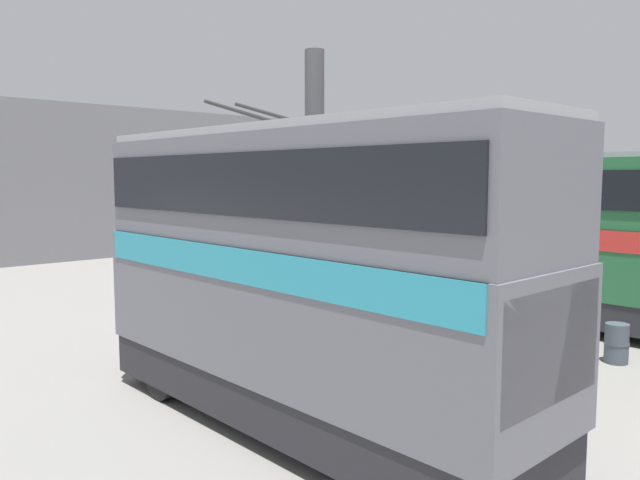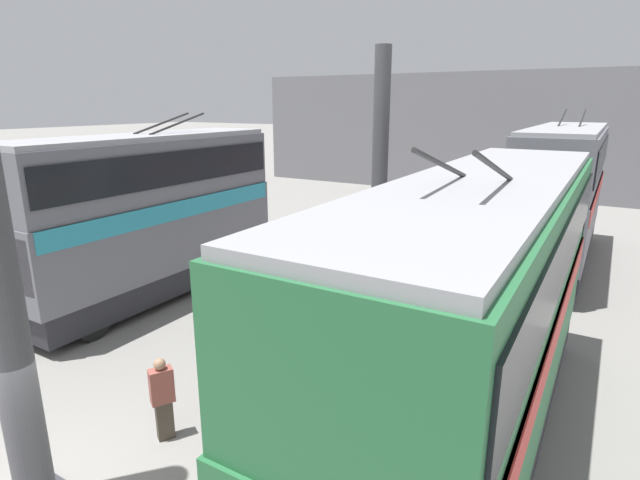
{
  "view_description": "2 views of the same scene",
  "coord_description": "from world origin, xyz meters",
  "px_view_note": "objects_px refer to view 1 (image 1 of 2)",
  "views": [
    {
      "loc": [
        -0.64,
        12.24,
        4.36
      ],
      "look_at": [
        13.09,
        -0.49,
        2.45
      ],
      "focal_mm": 35.0,
      "sensor_mm": 36.0,
      "label": 1
    },
    {
      "loc": [
        -3.25,
        -7.08,
        6.1
      ],
      "look_at": [
        10.57,
        1.1,
        1.68
      ],
      "focal_mm": 28.0,
      "sensor_mm": 36.0,
      "label": 2
    }
  ],
  "objects_px": {
    "bus_right_mid": "(301,261)",
    "person_aisle_midway": "(407,312)",
    "bus_left_far": "(334,210)",
    "oil_drum": "(617,343)"
  },
  "relations": [
    {
      "from": "bus_right_mid",
      "to": "person_aisle_midway",
      "type": "bearing_deg",
      "value": -69.82
    },
    {
      "from": "bus_left_far",
      "to": "oil_drum",
      "type": "distance_m",
      "value": 12.99
    },
    {
      "from": "person_aisle_midway",
      "to": "bus_right_mid",
      "type": "bearing_deg",
      "value": 142.71
    },
    {
      "from": "bus_right_mid",
      "to": "person_aisle_midway",
      "type": "xyz_separation_m",
      "value": [
        1.91,
        -5.2,
        -1.99
      ]
    },
    {
      "from": "person_aisle_midway",
      "to": "oil_drum",
      "type": "bearing_deg",
      "value": -113.47
    },
    {
      "from": "bus_left_far",
      "to": "person_aisle_midway",
      "type": "height_order",
      "value": "bus_left_far"
    },
    {
      "from": "bus_left_far",
      "to": "person_aisle_midway",
      "type": "bearing_deg",
      "value": 146.36
    },
    {
      "from": "bus_left_far",
      "to": "oil_drum",
      "type": "relative_size",
      "value": 10.75
    },
    {
      "from": "bus_right_mid",
      "to": "person_aisle_midway",
      "type": "relative_size",
      "value": 5.05
    },
    {
      "from": "bus_left_far",
      "to": "person_aisle_midway",
      "type": "relative_size",
      "value": 5.6
    }
  ]
}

